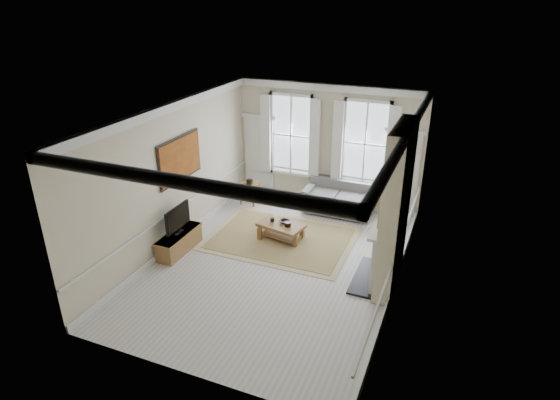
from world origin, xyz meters
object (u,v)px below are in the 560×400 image
at_px(side_table, 250,188).
at_px(coffee_table, 281,227).
at_px(sofa, 338,200).
at_px(tv_stand, 179,242).

bearing_deg(side_table, coffee_table, -45.32).
height_order(sofa, tv_stand, sofa).
bearing_deg(coffee_table, side_table, 146.43).
height_order(side_table, tv_stand, side_table).
bearing_deg(tv_stand, coffee_table, 36.07).
distance_m(coffee_table, tv_stand, 2.45).
distance_m(side_table, coffee_table, 2.33).
bearing_deg(side_table, sofa, 8.32).
distance_m(sofa, tv_stand, 4.49).
relative_size(side_table, coffee_table, 0.51).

